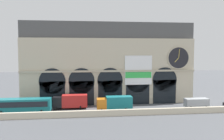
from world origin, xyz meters
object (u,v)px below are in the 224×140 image
(van_east, at_px, (196,103))
(box_truck_midwest, at_px, (71,101))
(bus_west, at_px, (23,105))
(box_truck_center, at_px, (115,103))

(van_east, bearing_deg, box_truck_midwest, 174.30)
(bus_west, xyz_separation_m, box_truck_center, (18.87, 0.02, -0.08))
(box_truck_midwest, relative_size, box_truck_center, 1.00)
(box_truck_midwest, height_order, box_truck_center, same)
(box_truck_midwest, height_order, van_east, box_truck_midwest)
(box_truck_center, distance_m, van_east, 18.51)
(bus_west, height_order, box_truck_center, box_truck_center)
(box_truck_center, bearing_deg, bus_west, -179.93)
(bus_west, distance_m, box_truck_center, 18.87)
(box_truck_center, height_order, van_east, box_truck_center)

